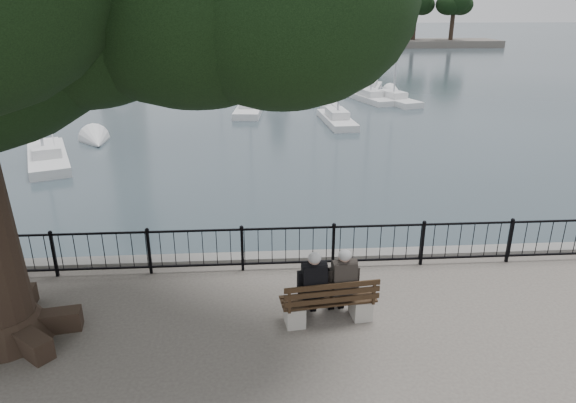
{
  "coord_description": "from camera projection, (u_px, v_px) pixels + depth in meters",
  "views": [
    {
      "loc": [
        -0.67,
        -7.6,
        5.48
      ],
      "look_at": [
        0.0,
        2.5,
        1.6
      ],
      "focal_mm": 32.0,
      "sensor_mm": 36.0,
      "label": 1
    }
  ],
  "objects": [
    {
      "name": "harbor",
      "position": [
        287.0,
        277.0,
        12.06
      ],
      "size": [
        260.0,
        260.0,
        1.2
      ],
      "color": "#64625E",
      "rests_on": "ground"
    },
    {
      "name": "railing",
      "position": [
        288.0,
        246.0,
        11.21
      ],
      "size": [
        22.06,
        0.06,
        1.0
      ],
      "color": "black",
      "rests_on": "ground"
    },
    {
      "name": "bench",
      "position": [
        329.0,
        306.0,
        9.4
      ],
      "size": [
        1.8,
        0.73,
        0.92
      ],
      "color": "#9F9B92",
      "rests_on": "ground"
    },
    {
      "name": "person_left",
      "position": [
        312.0,
        288.0,
        9.32
      ],
      "size": [
        0.45,
        0.76,
        1.46
      ],
      "color": "black",
      "rests_on": "ground"
    },
    {
      "name": "person_right",
      "position": [
        341.0,
        285.0,
        9.42
      ],
      "size": [
        0.45,
        0.76,
        1.46
      ],
      "color": "black",
      "rests_on": "ground"
    },
    {
      "name": "lion_monument",
      "position": [
        277.0,
        46.0,
        55.24
      ],
      "size": [
        6.35,
        6.35,
        9.27
      ],
      "color": "#64625E",
      "rests_on": "ground"
    },
    {
      "name": "sailboat_a",
      "position": [
        47.0,
        156.0,
        22.53
      ],
      "size": [
        3.53,
        5.76,
        10.27
      ],
      "color": "silver",
      "rests_on": "ground"
    },
    {
      "name": "sailboat_b",
      "position": [
        250.0,
        106.0,
        33.12
      ],
      "size": [
        2.13,
        5.77,
        13.0
      ],
      "color": "silver",
      "rests_on": "ground"
    },
    {
      "name": "sailboat_c",
      "position": [
        337.0,
        118.0,
        30.0
      ],
      "size": [
        1.77,
        5.15,
        10.09
      ],
      "color": "silver",
      "rests_on": "ground"
    },
    {
      "name": "sailboat_d",
      "position": [
        392.0,
        99.0,
        36.36
      ],
      "size": [
        3.16,
        5.54,
        9.17
      ],
      "color": "silver",
      "rests_on": "ground"
    },
    {
      "name": "sailboat_e",
      "position": [
        122.0,
        91.0,
        39.07
      ],
      "size": [
        2.15,
        5.62,
        11.18
      ],
      "color": "silver",
      "rests_on": "ground"
    },
    {
      "name": "sailboat_f",
      "position": [
        315.0,
        93.0,
        38.29
      ],
      "size": [
        1.85,
        5.19,
        10.93
      ],
      "color": "silver",
      "rests_on": "ground"
    },
    {
      "name": "sailboat_g",
      "position": [
        369.0,
        87.0,
        41.11
      ],
      "size": [
        3.33,
        5.98,
        10.92
      ],
      "color": "silver",
      "rests_on": "ground"
    },
    {
      "name": "sailboat_h",
      "position": [
        220.0,
        77.0,
        46.87
      ],
      "size": [
        3.04,
        4.86,
        11.69
      ],
      "color": "silver",
      "rests_on": "ground"
    },
    {
      "name": "sailboat_i",
      "position": [
        370.0,
        96.0,
        36.95
      ],
      "size": [
        2.9,
        5.4,
        11.84
      ],
      "color": "silver",
      "rests_on": "ground"
    },
    {
      "name": "far_shore",
      "position": [
        413.0,
        21.0,
        83.62
      ],
      "size": [
        30.0,
        8.6,
        9.18
      ],
      "color": "#534C45",
      "rests_on": "ground"
    }
  ]
}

